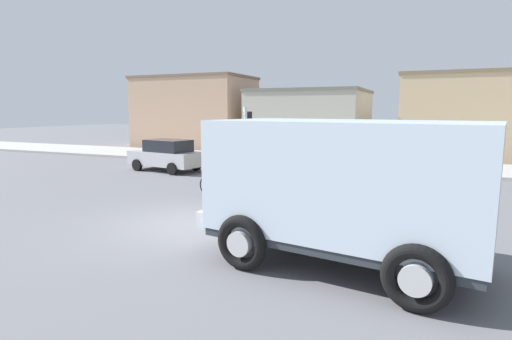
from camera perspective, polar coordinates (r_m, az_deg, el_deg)
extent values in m
plane|color=slate|center=(11.59, -9.75, -7.25)|extent=(120.00, 120.00, 0.00)
cube|color=#ADADA8|center=(24.05, 8.36, 1.11)|extent=(80.00, 5.00, 0.16)
cube|color=silver|center=(8.16, 12.47, -1.00)|extent=(5.51, 3.24, 2.20)
cube|color=#2D3338|center=(8.43, 12.21, -8.93)|extent=(5.40, 3.17, 0.16)
cube|color=silver|center=(9.58, -3.20, -5.52)|extent=(0.59, 2.38, 0.36)
cube|color=black|center=(9.25, -2.51, 3.38)|extent=(0.43, 2.12, 0.70)
torus|color=black|center=(8.05, -2.04, -10.12)|extent=(1.12, 0.40, 1.10)
cylinder|color=beige|center=(8.05, -2.04, -10.12)|extent=(0.53, 0.37, 0.50)
torus|color=black|center=(10.19, 6.05, -6.17)|extent=(1.12, 0.40, 1.10)
cylinder|color=beige|center=(10.19, 6.05, -6.17)|extent=(0.53, 0.37, 0.50)
torus|color=black|center=(6.91, 21.51, -13.93)|extent=(1.12, 0.40, 1.10)
cylinder|color=beige|center=(6.91, 21.51, -13.93)|extent=(0.53, 0.37, 0.50)
torus|color=black|center=(9.31, 24.41, -8.30)|extent=(1.12, 0.40, 1.10)
cylinder|color=beige|center=(9.31, 24.41, -8.30)|extent=(0.53, 0.37, 0.50)
torus|color=black|center=(15.11, -6.98, -2.19)|extent=(0.66, 0.24, 0.68)
torus|color=black|center=(14.37, -4.13, -2.70)|extent=(0.66, 0.24, 0.68)
cylinder|color=#591E1E|center=(14.77, -6.10, -0.20)|extent=(0.59, 0.22, 0.09)
cylinder|color=#591E1E|center=(14.85, -6.25, -1.11)|extent=(0.50, 0.19, 0.57)
cylinder|color=#591E1E|center=(14.46, -4.72, -1.55)|extent=(0.43, 0.17, 0.57)
cylinder|color=#591E1E|center=(15.04, -6.94, -1.09)|extent=(0.10, 0.07, 0.59)
cylinder|color=black|center=(14.98, -6.89, 0.08)|extent=(0.17, 0.49, 0.03)
cube|color=black|center=(14.56, -5.29, -0.41)|extent=(0.26, 0.18, 0.06)
cube|color=#338C51|center=(14.55, -5.45, 0.90)|extent=(0.37, 0.39, 0.59)
sphere|color=tan|center=(14.55, -5.66, 2.48)|extent=(0.22, 0.22, 0.22)
cylinder|color=#2D334C|center=(14.59, -5.78, -1.32)|extent=(0.33, 0.20, 0.57)
cylinder|color=tan|center=(14.58, -6.45, 1.09)|extent=(0.50, 0.23, 0.29)
cylinder|color=#2D334C|center=(14.72, -5.22, -1.22)|extent=(0.33, 0.20, 0.57)
cylinder|color=tan|center=(14.80, -5.55, 1.22)|extent=(0.50, 0.23, 0.29)
cylinder|color=red|center=(13.75, -1.46, -3.79)|extent=(0.12, 0.12, 0.40)
cylinder|color=white|center=(13.67, -1.47, -2.15)|extent=(0.12, 0.12, 0.40)
cylinder|color=red|center=(13.60, -1.47, -0.49)|extent=(0.12, 0.12, 0.40)
cylinder|color=white|center=(13.54, -1.48, 1.18)|extent=(0.12, 0.12, 0.40)
cylinder|color=red|center=(13.50, -1.48, 2.87)|extent=(0.12, 0.12, 0.40)
cylinder|color=white|center=(13.47, -1.49, 4.56)|extent=(0.12, 0.12, 0.40)
cylinder|color=red|center=(13.44, -1.50, 6.26)|extent=(0.12, 0.12, 0.40)
cylinder|color=white|center=(13.44, -1.50, 7.97)|extent=(0.12, 0.12, 0.40)
cube|color=black|center=(13.60, -1.18, 6.92)|extent=(0.24, 0.20, 0.60)
sphere|color=green|center=(13.71, -0.97, 6.93)|extent=(0.14, 0.14, 0.14)
cube|color=gold|center=(18.28, 3.51, 0.69)|extent=(4.30, 2.65, 0.70)
cube|color=black|center=(18.12, 3.92, 2.69)|extent=(2.49, 1.95, 0.60)
cylinder|color=black|center=(18.39, -1.18, -0.35)|extent=(0.63, 0.33, 0.60)
cylinder|color=black|center=(19.73, 1.93, 0.24)|extent=(0.63, 0.33, 0.60)
cylinder|color=black|center=(16.96, 5.33, -1.14)|extent=(0.63, 0.33, 0.60)
cylinder|color=black|center=(18.39, 8.19, -0.44)|extent=(0.63, 0.33, 0.60)
cube|color=#B7B7BC|center=(21.36, -12.42, 1.63)|extent=(4.23, 2.35, 0.70)
cube|color=black|center=(21.19, -12.19, 3.35)|extent=(2.41, 1.80, 0.60)
cylinder|color=black|center=(21.74, -16.28, 0.67)|extent=(0.62, 0.28, 0.60)
cylinder|color=black|center=(22.87, -13.06, 1.16)|extent=(0.62, 0.28, 0.60)
cylinder|color=black|center=(19.94, -11.62, 0.16)|extent=(0.62, 0.28, 0.60)
cylinder|color=black|center=(21.16, -8.39, 0.72)|extent=(0.62, 0.28, 0.60)
cylinder|color=#2D334C|center=(19.78, 5.04, 0.61)|extent=(0.22, 0.22, 0.85)
cube|color=#D13838|center=(19.70, 5.07, 2.64)|extent=(0.34, 0.22, 0.56)
sphere|color=tan|center=(19.67, 5.08, 3.77)|extent=(0.20, 0.20, 0.20)
cube|color=tan|center=(34.44, -8.44, 7.81)|extent=(8.97, 5.86, 5.57)
cube|color=#775E4C|center=(34.54, -8.55, 12.60)|extent=(9.15, 5.98, 0.20)
cube|color=#B2AD9E|center=(30.92, 7.65, 6.63)|extent=(7.84, 7.53, 4.35)
cube|color=slate|center=(30.93, 7.73, 10.84)|extent=(8.00, 7.68, 0.20)
cube|color=#D1B284|center=(30.67, 30.59, 6.37)|extent=(11.52, 6.56, 5.25)
cube|color=#7D6B4F|center=(30.75, 30.97, 11.44)|extent=(11.75, 6.69, 0.20)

